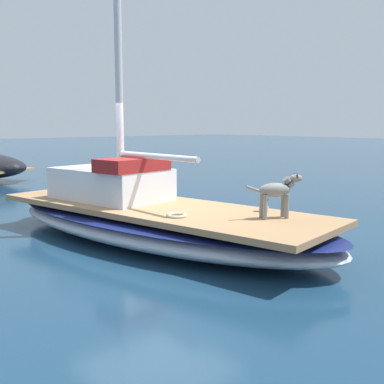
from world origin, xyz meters
The scene contains 6 objects.
ground_plane centered at (0.00, 0.00, 0.00)m, with size 120.00×120.00×0.00m, color navy.
sailboat_main centered at (0.00, 0.00, 0.34)m, with size 3.66×7.55×0.66m.
cabin_house centered at (-0.20, 1.10, 1.01)m, with size 1.74×2.42×0.84m.
dog_grey centered at (0.71, -2.19, 1.08)m, with size 0.88×0.49×0.70m.
deck_winch centered at (1.01, -1.68, 0.76)m, with size 0.16×0.16×0.21m.
coiled_rope centered at (-0.39, -1.07, 0.68)m, with size 0.32×0.32×0.04m, color beige.
Camera 1 is at (-5.09, -6.78, 2.12)m, focal length 44.51 mm.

